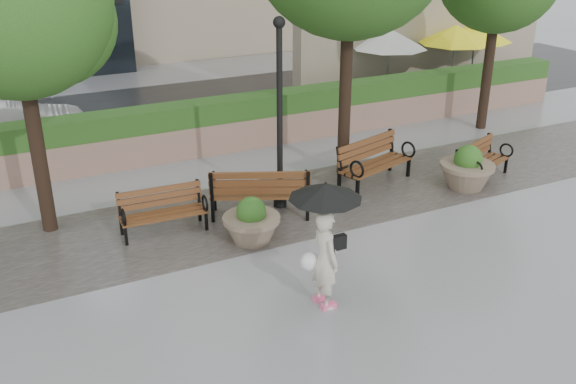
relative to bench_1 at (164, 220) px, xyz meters
name	(u,v)px	position (x,y,z in m)	size (l,w,h in m)	color
ground	(331,278)	(2.04, -2.94, -0.26)	(100.00, 100.00, 0.00)	gray
cobble_strip	(259,211)	(2.04, 0.06, -0.26)	(28.00, 3.20, 0.01)	#383330
hedge_wall	(194,129)	(2.04, 4.06, 0.40)	(24.00, 0.80, 1.35)	#926B5E
cafe_wall	(425,31)	(11.54, 7.06, 1.74)	(10.00, 0.60, 4.00)	tan
cafe_hedge	(450,90)	(11.04, 4.86, 0.19)	(8.00, 0.50, 0.90)	#29511B
asphalt_street	(154,114)	(2.04, 8.06, -0.26)	(40.00, 7.00, 0.00)	black
bench_1	(164,220)	(0.00, 0.00, 0.00)	(1.68, 0.74, 0.88)	brown
bench_2	(260,201)	(1.99, -0.14, 0.06)	(2.14, 1.55, 1.08)	brown
bench_3	(375,171)	(5.04, 0.26, 0.05)	(2.05, 1.29, 1.03)	brown
bench_4	(482,169)	(7.40, -0.68, 0.00)	(1.78, 1.23, 0.89)	brown
planter_left	(252,225)	(1.38, -1.10, 0.09)	(1.09, 1.09, 0.91)	#7F6B56
planter_right	(467,171)	(6.76, -0.87, 0.13)	(1.21, 1.21, 1.02)	#7F6B56
lamppost	(280,128)	(2.56, 0.11, 1.48)	(0.28, 0.28, 3.96)	black
tree_0	(24,8)	(-1.83, 1.22, 3.96)	(3.45, 3.35, 6.02)	black
patio_umb_white	(390,39)	(9.55, 6.31, 1.73)	(2.50, 2.50, 2.30)	black
patio_umb_yellow_a	(456,35)	(12.02, 5.99, 1.73)	(2.50, 2.50, 2.30)	black
patio_umb_yellow_b	(476,32)	(12.97, 6.08, 1.73)	(2.50, 2.50, 2.30)	black
car_right	(13,123)	(-2.09, 6.79, 0.37)	(1.33, 3.82, 1.26)	silver
pedestrian	(325,233)	(1.55, -3.54, 0.99)	(1.12, 1.12, 2.06)	beige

